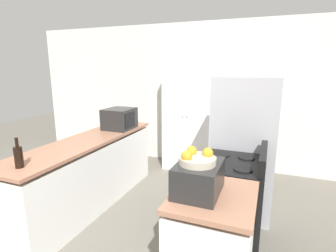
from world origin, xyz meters
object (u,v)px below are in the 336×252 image
(pantry_cabinet, at_px, (190,114))
(fruit_bowl, at_px, (197,158))
(wine_bottle, at_px, (19,156))
(toaster_oven, at_px, (198,178))
(refrigerator, at_px, (244,146))
(microwave, at_px, (120,119))
(stove, at_px, (229,203))

(pantry_cabinet, distance_m, fruit_bowl, 2.81)
(wine_bottle, height_order, toaster_oven, wine_bottle)
(wine_bottle, distance_m, fruit_bowl, 1.66)
(refrigerator, relative_size, toaster_oven, 4.11)
(wine_bottle, bearing_deg, refrigerator, 41.39)
(pantry_cabinet, distance_m, refrigerator, 1.58)
(refrigerator, bearing_deg, microwave, 177.87)
(refrigerator, height_order, wine_bottle, refrigerator)
(pantry_cabinet, height_order, microwave, pantry_cabinet)
(microwave, relative_size, fruit_bowl, 1.63)
(wine_bottle, xyz_separation_m, fruit_bowl, (1.65, 0.12, 0.16))
(wine_bottle, relative_size, fruit_bowl, 1.05)
(microwave, bearing_deg, fruit_bowl, -44.13)
(toaster_oven, bearing_deg, microwave, 136.22)
(toaster_oven, bearing_deg, stove, 79.59)
(microwave, height_order, wine_bottle, microwave)
(stove, relative_size, microwave, 2.42)
(fruit_bowl, bearing_deg, wine_bottle, -175.81)
(wine_bottle, relative_size, toaster_oven, 0.68)
(microwave, xyz_separation_m, toaster_oven, (1.64, -1.57, -0.04))
(refrigerator, relative_size, fruit_bowl, 6.31)
(refrigerator, bearing_deg, pantry_cabinet, 132.38)
(fruit_bowl, bearing_deg, toaster_oven, 18.93)
(pantry_cabinet, height_order, fruit_bowl, pantry_cabinet)
(toaster_oven, bearing_deg, refrigerator, 83.06)
(microwave, distance_m, toaster_oven, 2.27)
(fruit_bowl, bearing_deg, refrigerator, 82.52)
(refrigerator, bearing_deg, wine_bottle, -138.61)
(wine_bottle, bearing_deg, microwave, 89.12)
(wine_bottle, bearing_deg, fruit_bowl, 4.19)
(wine_bottle, xyz_separation_m, toaster_oven, (1.67, 0.13, 0.01))
(microwave, distance_m, fruit_bowl, 2.27)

